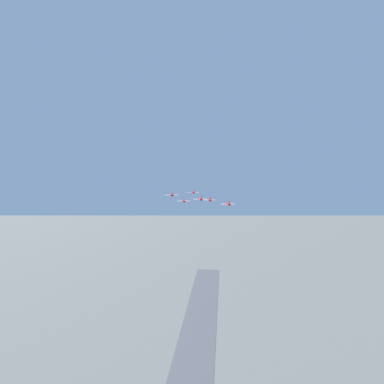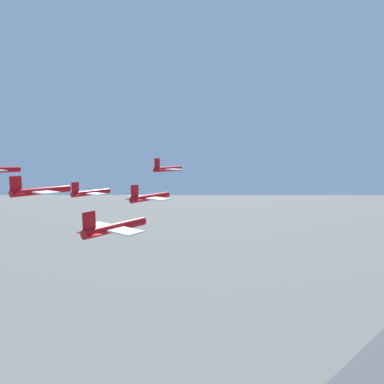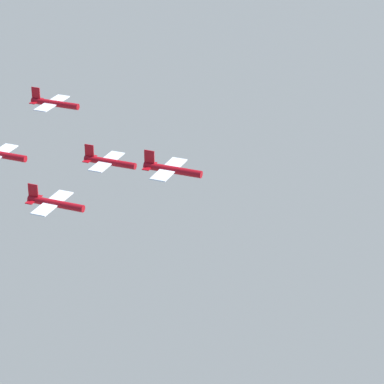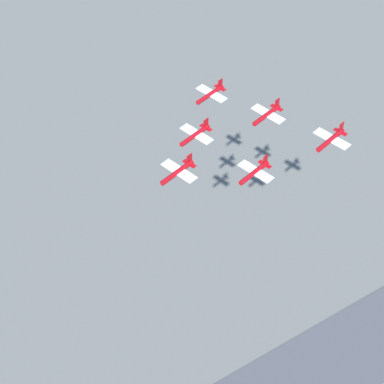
{
  "view_description": "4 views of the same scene",
  "coord_description": "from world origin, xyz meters",
  "px_view_note": "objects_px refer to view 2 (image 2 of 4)",
  "views": [
    {
      "loc": [
        -180.84,
        54.86,
        138.92
      ],
      "look_at": [
        2.36,
        -51.23,
        126.09
      ],
      "focal_mm": 28.0,
      "sensor_mm": 36.0,
      "label": 1
    },
    {
      "loc": [
        -64.26,
        -74.42,
        128.81
      ],
      "look_at": [
        2.61,
        -56.74,
        120.52
      ],
      "focal_mm": 28.0,
      "sensor_mm": 36.0,
      "label": 2
    },
    {
      "loc": [
        4.72,
        -171.66,
        179.54
      ],
      "look_at": [
        3.98,
        -46.92,
        120.18
      ],
      "focal_mm": 85.0,
      "sensor_mm": 36.0,
      "label": 3
    },
    {
      "loc": [
        103.96,
        -8.18,
        231.44
      ],
      "look_at": [
        4.91,
        -46.69,
        125.36
      ],
      "focal_mm": 70.0,
      "sensor_mm": 36.0,
      "label": 4
    }
  ],
  "objects_px": {
    "jet_0": "(167,169)",
    "jet_4": "(40,191)",
    "jet_2": "(149,197)",
    "jet_1": "(90,193)",
    "jet_5": "(114,228)"
  },
  "relations": [
    {
      "from": "jet_1",
      "to": "jet_4",
      "type": "distance_m",
      "value": 17.23
    },
    {
      "from": "jet_2",
      "to": "jet_5",
      "type": "height_order",
      "value": "jet_2"
    },
    {
      "from": "jet_2",
      "to": "jet_4",
      "type": "distance_m",
      "value": 17.18
    },
    {
      "from": "jet_2",
      "to": "jet_4",
      "type": "bearing_deg",
      "value": -120.47
    },
    {
      "from": "jet_0",
      "to": "jet_4",
      "type": "relative_size",
      "value": 1.0
    },
    {
      "from": "jet_0",
      "to": "jet_5",
      "type": "distance_m",
      "value": 34.6
    },
    {
      "from": "jet_2",
      "to": "jet_5",
      "type": "relative_size",
      "value": 1.0
    },
    {
      "from": "jet_2",
      "to": "jet_1",
      "type": "bearing_deg",
      "value": -180.0
    },
    {
      "from": "jet_4",
      "to": "jet_5",
      "type": "height_order",
      "value": "jet_4"
    },
    {
      "from": "jet_1",
      "to": "jet_2",
      "type": "height_order",
      "value": "jet_2"
    },
    {
      "from": "jet_1",
      "to": "jet_0",
      "type": "bearing_deg",
      "value": 59.53
    },
    {
      "from": "jet_0",
      "to": "jet_4",
      "type": "height_order",
      "value": "jet_0"
    },
    {
      "from": "jet_2",
      "to": "jet_4",
      "type": "xyz_separation_m",
      "value": [
        -10.46,
        13.49,
        1.9
      ]
    },
    {
      "from": "jet_1",
      "to": "jet_2",
      "type": "distance_m",
      "value": 17.32
    },
    {
      "from": "jet_0",
      "to": "jet_2",
      "type": "distance_m",
      "value": 17.59
    }
  ]
}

